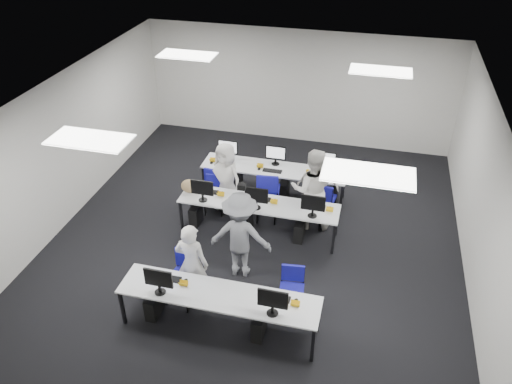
% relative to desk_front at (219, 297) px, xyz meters
% --- Properties ---
extents(room, '(9.00, 9.02, 3.00)m').
position_rel_desk_front_xyz_m(room, '(0.00, 2.40, 0.82)').
color(room, black).
rests_on(room, ground).
extents(ceiling_panels, '(5.20, 4.60, 0.02)m').
position_rel_desk_front_xyz_m(ceiling_panels, '(0.00, 2.40, 2.30)').
color(ceiling_panels, white).
rests_on(ceiling_panels, room).
extents(desk_front, '(3.20, 0.70, 0.73)m').
position_rel_desk_front_xyz_m(desk_front, '(0.00, 0.00, 0.00)').
color(desk_front, silver).
rests_on(desk_front, ground).
extents(desk_mid, '(3.20, 0.70, 0.73)m').
position_rel_desk_front_xyz_m(desk_mid, '(0.00, 2.60, 0.00)').
color(desk_mid, silver).
rests_on(desk_mid, ground).
extents(desk_back, '(3.20, 0.70, 0.73)m').
position_rel_desk_front_xyz_m(desk_back, '(0.00, 4.00, 0.00)').
color(desk_back, silver).
rests_on(desk_back, ground).
extents(equipment_front, '(2.51, 0.41, 1.19)m').
position_rel_desk_front_xyz_m(equipment_front, '(-0.19, -0.02, -0.32)').
color(equipment_front, '#0D24B2').
rests_on(equipment_front, desk_front).
extents(equipment_mid, '(2.91, 0.41, 1.19)m').
position_rel_desk_front_xyz_m(equipment_mid, '(-0.19, 2.58, -0.32)').
color(equipment_mid, white).
rests_on(equipment_mid, desk_mid).
extents(equipment_back, '(2.91, 0.41, 1.19)m').
position_rel_desk_front_xyz_m(equipment_back, '(0.19, 4.02, -0.32)').
color(equipment_back, white).
rests_on(equipment_back, desk_back).
extents(chair_0, '(0.54, 0.58, 0.95)m').
position_rel_desk_front_xyz_m(chair_0, '(-0.79, 0.45, -0.38)').
color(chair_0, navy).
rests_on(chair_0, ground).
extents(chair_1, '(0.45, 0.48, 0.82)m').
position_rel_desk_front_xyz_m(chair_1, '(1.04, 0.68, -0.42)').
color(chair_1, navy).
rests_on(chair_1, ground).
extents(chair_2, '(0.46, 0.49, 0.82)m').
position_rel_desk_front_xyz_m(chair_2, '(-1.11, 3.12, -0.42)').
color(chair_2, navy).
rests_on(chair_2, ground).
extents(chair_3, '(0.46, 0.49, 0.84)m').
position_rel_desk_front_xyz_m(chair_3, '(0.06, 3.13, -0.41)').
color(chair_3, navy).
rests_on(chair_3, ground).
extents(chair_4, '(0.42, 0.45, 0.83)m').
position_rel_desk_front_xyz_m(chair_4, '(1.01, 3.16, -0.42)').
color(chair_4, navy).
rests_on(chair_4, ground).
extents(chair_5, '(0.49, 0.53, 0.89)m').
position_rel_desk_front_xyz_m(chair_5, '(-1.17, 3.53, -0.40)').
color(chair_5, navy).
rests_on(chair_5, ground).
extents(chair_6, '(0.54, 0.58, 0.97)m').
position_rel_desk_front_xyz_m(chair_6, '(0.01, 3.44, -0.37)').
color(chair_6, navy).
rests_on(chair_6, ground).
extents(chair_7, '(0.48, 0.51, 0.85)m').
position_rel_desk_front_xyz_m(chair_7, '(1.22, 3.51, -0.41)').
color(chair_7, navy).
rests_on(chair_7, ground).
extents(handbag, '(0.39, 0.28, 0.29)m').
position_rel_desk_front_xyz_m(handbag, '(-1.45, 2.64, 0.20)').
color(handbag, olive).
rests_on(handbag, desk_mid).
extents(student_0, '(0.59, 0.40, 1.57)m').
position_rel_desk_front_xyz_m(student_0, '(-0.63, 0.51, 0.11)').
color(student_0, white).
rests_on(student_0, ground).
extents(student_1, '(0.95, 0.79, 1.76)m').
position_rel_desk_front_xyz_m(student_1, '(0.98, 3.12, 0.20)').
color(student_1, white).
rests_on(student_1, ground).
extents(student_2, '(0.90, 0.75, 1.57)m').
position_rel_desk_front_xyz_m(student_2, '(-0.88, 3.28, 0.10)').
color(student_2, white).
rests_on(student_2, ground).
extents(student_3, '(0.90, 0.43, 1.49)m').
position_rel_desk_front_xyz_m(student_3, '(1.06, 3.42, 0.06)').
color(student_3, white).
rests_on(student_3, ground).
extents(photographer, '(1.14, 0.69, 1.71)m').
position_rel_desk_front_xyz_m(photographer, '(-0.03, 1.35, 0.17)').
color(photographer, slate).
rests_on(photographer, ground).
extents(dslr_camera, '(0.15, 0.19, 0.10)m').
position_rel_desk_front_xyz_m(dslr_camera, '(-0.03, 1.53, 1.08)').
color(dslr_camera, black).
rests_on(dslr_camera, photographer).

